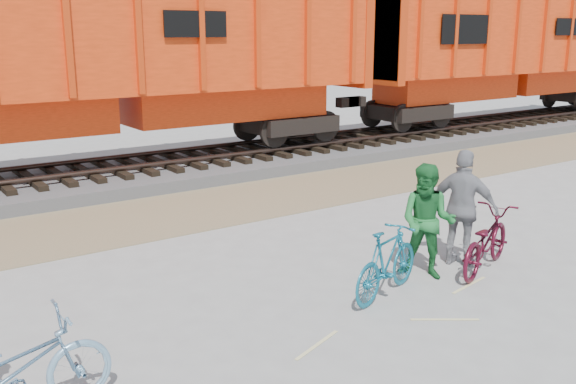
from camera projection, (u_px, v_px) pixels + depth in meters
The scene contains 11 objects.
ground at pixel (339, 303), 8.91m from camera, with size 120.00×120.00×0.00m, color #9E9E99.
gravel_strip at pixel (171, 213), 13.28m from camera, with size 120.00×3.00×0.02m, color #8C7256.
ballast_bed at pixel (111, 176), 16.03m from camera, with size 120.00×4.00×0.30m, color slate.
track at pixel (110, 164), 15.96m from camera, with size 120.00×2.60×0.24m.
hopper_car_center at pixel (115, 60), 15.50m from camera, with size 14.00×3.13×4.65m.
hopper_car_right at pixel (506, 50), 23.82m from camera, with size 14.00×3.13×4.65m.
bicycle_blue at pixel (10, 372), 6.12m from camera, with size 0.68×1.95×1.02m, color #7BA8C9.
bicycle_teal at pixel (387, 262), 9.04m from camera, with size 0.48×1.69×1.01m, color #13647E.
bicycle_maroon at pixel (486, 241), 10.02m from camera, with size 0.65×1.87×0.98m, color #470C1C.
person_man at pixel (427, 222), 9.67m from camera, with size 0.86×0.67×1.77m, color #1D682E.
person_woman at pixel (463, 208), 10.18m from camera, with size 1.10×0.46×1.89m, color gray.
Camera 1 is at (-5.31, -6.37, 3.66)m, focal length 40.00 mm.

